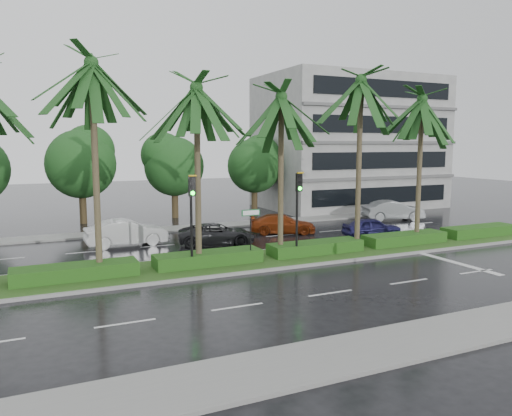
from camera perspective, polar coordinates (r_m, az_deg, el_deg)
name	(u,v)px	position (r m, az deg, el deg)	size (l,w,h in m)	color
ground	(274,265)	(24.44, 2.02, -6.58)	(120.00, 120.00, 0.00)	black
near_sidewalk	(425,338)	(16.40, 18.80, -13.84)	(40.00, 2.40, 0.12)	gray
far_sidewalk	(197,227)	(35.34, -6.80, -2.19)	(40.00, 2.00, 0.12)	gray
median	(265,260)	(25.30, 0.99, -5.92)	(36.00, 4.00, 0.15)	gray
hedge	(265,252)	(25.21, 0.99, -5.10)	(35.20, 1.40, 0.60)	#174513
lane_markings	(331,261)	(25.57, 8.57, -6.02)	(34.00, 13.06, 0.01)	silver
palm_row	(241,99)	(24.21, -1.71, 12.38)	(26.30, 4.20, 9.89)	#4A3F2A
signal_median_left	(192,208)	(22.68, -7.35, -0.02)	(0.34, 0.42, 4.36)	black
signal_median_right	(298,202)	(24.87, 4.82, 0.66)	(0.34, 0.42, 4.36)	black
street_sign	(251,222)	(24.02, -0.61, -1.65)	(0.95, 0.09, 2.60)	black
bg_trees	(160,163)	(39.95, -10.92, 5.07)	(32.54, 5.05, 7.30)	#342A17
building	(349,143)	(47.98, 10.57, 7.36)	(16.00, 10.00, 12.00)	gray
car_white	(127,233)	(29.91, -14.58, -2.74)	(4.67, 1.63, 1.54)	#B4B4B4
car_darkgrey	(217,234)	(29.39, -4.48, -2.97)	(4.53, 2.09, 1.26)	#232326
car_red	(283,224)	(32.96, 3.05, -1.84)	(4.34, 1.76, 1.26)	maroon
car_blue	(372,227)	(32.40, 13.11, -2.17)	(3.72, 1.50, 1.27)	#1D1B51
car_grey	(393,210)	(40.10, 15.42, -0.26)	(4.64, 1.62, 1.53)	slate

